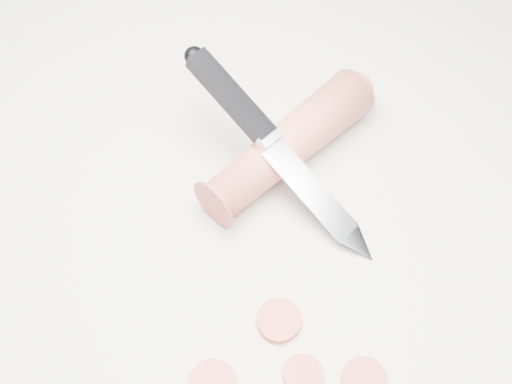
# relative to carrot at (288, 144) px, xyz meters

# --- Properties ---
(ground) EXTENTS (2.40, 2.40, 0.00)m
(ground) POSITION_rel_carrot_xyz_m (0.03, -0.10, -0.02)
(ground) COLOR beige
(ground) RESTS_ON ground
(carrot) EXTENTS (0.14, 0.17, 0.04)m
(carrot) POSITION_rel_carrot_xyz_m (0.00, 0.00, 0.00)
(carrot) COLOR #D25B43
(carrot) RESTS_ON ground
(carrot_slice_0) EXTENTS (0.03, 0.03, 0.01)m
(carrot_slice_0) POSITION_rel_carrot_xyz_m (0.01, -0.16, -0.02)
(carrot_slice_0) COLOR #C73B34
(carrot_slice_0) RESTS_ON ground
(carrot_slice_1) EXTENTS (0.03, 0.03, 0.01)m
(carrot_slice_1) POSITION_rel_carrot_xyz_m (-0.03, -0.21, -0.02)
(carrot_slice_1) COLOR #C73B34
(carrot_slice_1) RESTS_ON ground
(carrot_slice_2) EXTENTS (0.03, 0.03, 0.01)m
(carrot_slice_2) POSITION_rel_carrot_xyz_m (0.08, -0.19, -0.02)
(carrot_slice_2) COLOR #C73B34
(carrot_slice_2) RESTS_ON ground
(carrot_slice_4) EXTENTS (0.03, 0.03, 0.01)m
(carrot_slice_4) POSITION_rel_carrot_xyz_m (0.04, -0.19, -0.02)
(carrot_slice_4) COLOR #C73B34
(carrot_slice_4) RESTS_ON ground
(carrot_slice_5) EXTENTS (0.03, 0.03, 0.01)m
(carrot_slice_5) POSITION_rel_carrot_xyz_m (0.01, -0.15, -0.02)
(carrot_slice_5) COLOR #C73B34
(carrot_slice_5) RESTS_ON ground
(kitchen_knife) EXTENTS (0.19, 0.15, 0.09)m
(kitchen_knife) POSITION_rel_carrot_xyz_m (-0.00, -0.02, 0.02)
(kitchen_knife) COLOR silver
(kitchen_knife) RESTS_ON ground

